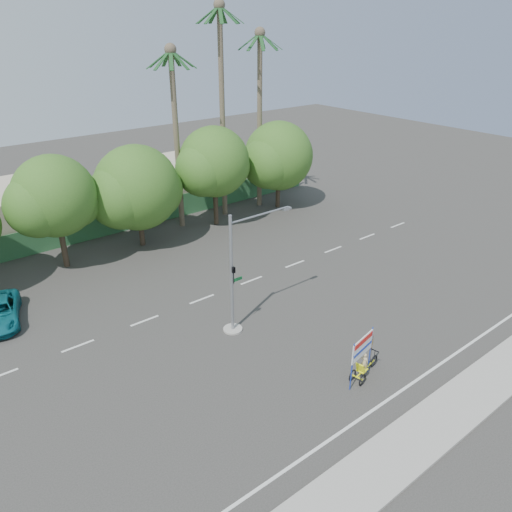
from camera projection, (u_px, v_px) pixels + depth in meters
ground at (313, 346)px, 27.07m from camera, size 120.00×120.00×0.00m
sidewalk_near at (435, 425)px, 21.76m from camera, size 50.00×2.40×0.12m
fence at (133, 217)px, 41.78m from camera, size 38.00×0.08×2.00m
building_right at (186, 178)px, 49.11m from camera, size 14.00×8.00×3.60m
tree_left at (54, 199)px, 33.59m from camera, size 6.66×5.60×8.07m
tree_center at (136, 190)px, 37.22m from camera, size 7.62×6.40×7.85m
tree_right at (214, 165)px, 40.84m from camera, size 6.90×5.80×8.36m
tree_far_right at (278, 158)px, 45.03m from camera, size 7.38×6.20×7.94m
palm_tall at (222, 94)px, 40.79m from camera, size 3.73×3.79×17.45m
palm_mid at (260, 103)px, 43.50m from camera, size 3.73×3.79×15.45m
palm_short at (175, 120)px, 38.95m from camera, size 3.73×3.79×14.45m
traffic_signal at (236, 284)px, 27.37m from camera, size 4.72×1.10×7.00m
trike_billboard at (363, 360)px, 24.23m from camera, size 2.69×0.92×2.69m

